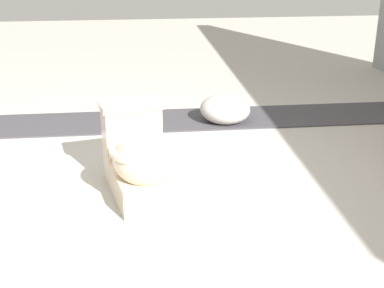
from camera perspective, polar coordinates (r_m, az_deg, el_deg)
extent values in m
plane|color=#B7B2A8|center=(3.18, -7.69, -5.48)|extent=(14.00, 14.00, 0.00)
cube|color=#423F44|center=(4.41, -0.99, 2.61)|extent=(0.56, 8.00, 0.01)
cube|color=beige|center=(3.16, -5.42, -3.85)|extent=(0.66, 0.46, 0.17)
ellipsoid|color=beige|center=(3.00, -5.08, -1.59)|extent=(0.51, 0.45, 0.28)
cylinder|color=beige|center=(2.98, -5.11, -0.60)|extent=(0.46, 0.46, 0.03)
cube|color=beige|center=(3.26, -6.45, 1.39)|extent=(0.25, 0.37, 0.30)
cube|color=beige|center=(3.21, -6.57, 4.20)|extent=(0.28, 0.40, 0.04)
cylinder|color=silver|center=(3.22, -5.20, 4.76)|extent=(0.02, 0.02, 0.01)
ellipsoid|color=#B7B2AD|center=(4.32, 3.54, 3.73)|extent=(0.49, 0.52, 0.24)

